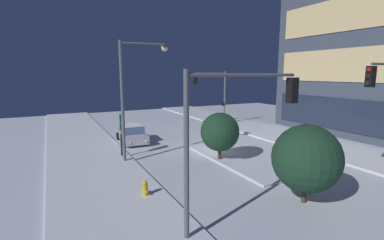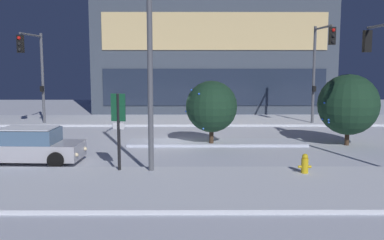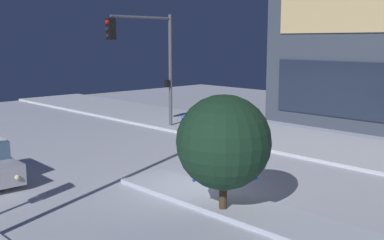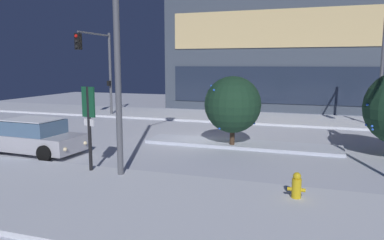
{
  "view_description": "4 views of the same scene",
  "coord_description": "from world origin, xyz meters",
  "px_view_note": "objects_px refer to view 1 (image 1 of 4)",
  "views": [
    {
      "loc": [
        16.84,
        -10.56,
        5.78
      ],
      "look_at": [
        -1.45,
        -1.19,
        2.32
      ],
      "focal_mm": 26.13,
      "sensor_mm": 36.0,
      "label": 1
    },
    {
      "loc": [
        0.67,
        -23.28,
        4.26
      ],
      "look_at": [
        0.79,
        -1.0,
        1.33
      ],
      "focal_mm": 42.85,
      "sensor_mm": 36.0,
      "label": 2
    },
    {
      "loc": [
        10.15,
        -9.97,
        4.64
      ],
      "look_at": [
        0.54,
        -0.79,
        2.43
      ],
      "focal_mm": 44.76,
      "sensor_mm": 36.0,
      "label": 3
    },
    {
      "loc": [
        5.27,
        -17.04,
        3.77
      ],
      "look_at": [
        0.01,
        -1.31,
        1.26
      ],
      "focal_mm": 34.7,
      "sensor_mm": 36.0,
      "label": 4
    }
  ],
  "objects_px": {
    "traffic_light_corner_far_left": "(213,89)",
    "decorated_tree_median": "(220,132)",
    "decorated_tree_left_of_median": "(306,159)",
    "car_near": "(132,134)",
    "fire_hydrant": "(145,189)",
    "traffic_light_corner_near_right": "(237,119)",
    "street_lamp_arched": "(135,84)",
    "parking_info_sign": "(121,130)"
  },
  "relations": [
    {
      "from": "traffic_light_corner_far_left",
      "to": "decorated_tree_median",
      "type": "relative_size",
      "value": 1.83
    },
    {
      "from": "fire_hydrant",
      "to": "traffic_light_corner_far_left",
      "type": "bearing_deg",
      "value": 138.89
    },
    {
      "from": "parking_info_sign",
      "to": "decorated_tree_left_of_median",
      "type": "relative_size",
      "value": 0.85
    },
    {
      "from": "car_near",
      "to": "traffic_light_corner_near_right",
      "type": "bearing_deg",
      "value": 2.49
    },
    {
      "from": "traffic_light_corner_near_right",
      "to": "parking_info_sign",
      "type": "xyz_separation_m",
      "value": [
        -10.81,
        -1.74,
        -2.23
      ]
    },
    {
      "from": "fire_hydrant",
      "to": "decorated_tree_median",
      "type": "relative_size",
      "value": 0.27
    },
    {
      "from": "traffic_light_corner_near_right",
      "to": "decorated_tree_median",
      "type": "distance_m",
      "value": 8.35
    },
    {
      "from": "traffic_light_corner_far_left",
      "to": "parking_info_sign",
      "type": "distance_m",
      "value": 13.61
    },
    {
      "from": "car_near",
      "to": "traffic_light_corner_far_left",
      "type": "distance_m",
      "value": 10.69
    },
    {
      "from": "parking_info_sign",
      "to": "street_lamp_arched",
      "type": "bearing_deg",
      "value": -47.92
    },
    {
      "from": "street_lamp_arched",
      "to": "car_near",
      "type": "bearing_deg",
      "value": 84.54
    },
    {
      "from": "decorated_tree_median",
      "to": "street_lamp_arched",
      "type": "bearing_deg",
      "value": -116.74
    },
    {
      "from": "decorated_tree_median",
      "to": "traffic_light_corner_far_left",
      "type": "bearing_deg",
      "value": 150.94
    },
    {
      "from": "fire_hydrant",
      "to": "decorated_tree_left_of_median",
      "type": "xyz_separation_m",
      "value": [
        3.69,
        6.25,
        1.64
      ]
    },
    {
      "from": "parking_info_sign",
      "to": "decorated_tree_left_of_median",
      "type": "distance_m",
      "value": 12.02
    },
    {
      "from": "fire_hydrant",
      "to": "parking_info_sign",
      "type": "height_order",
      "value": "parking_info_sign"
    },
    {
      "from": "parking_info_sign",
      "to": "decorated_tree_median",
      "type": "bearing_deg",
      "value": -21.7
    },
    {
      "from": "traffic_light_corner_near_right",
      "to": "decorated_tree_left_of_median",
      "type": "xyz_separation_m",
      "value": [
        -0.25,
        3.99,
        -2.12
      ]
    },
    {
      "from": "traffic_light_corner_far_left",
      "to": "decorated_tree_median",
      "type": "distance_m",
      "value": 12.38
    },
    {
      "from": "traffic_light_corner_far_left",
      "to": "decorated_tree_left_of_median",
      "type": "xyz_separation_m",
      "value": [
        17.49,
        -5.79,
        -2.02
      ]
    },
    {
      "from": "fire_hydrant",
      "to": "parking_info_sign",
      "type": "xyz_separation_m",
      "value": [
        -6.87,
        0.52,
        1.52
      ]
    },
    {
      "from": "car_near",
      "to": "traffic_light_corner_far_left",
      "type": "bearing_deg",
      "value": 109.53
    },
    {
      "from": "traffic_light_corner_near_right",
      "to": "traffic_light_corner_far_left",
      "type": "bearing_deg",
      "value": 61.13
    },
    {
      "from": "car_near",
      "to": "fire_hydrant",
      "type": "relative_size",
      "value": 5.16
    },
    {
      "from": "traffic_light_corner_far_left",
      "to": "traffic_light_corner_near_right",
      "type": "distance_m",
      "value": 20.26
    },
    {
      "from": "street_lamp_arched",
      "to": "fire_hydrant",
      "type": "relative_size",
      "value": 9.0
    },
    {
      "from": "traffic_light_corner_far_left",
      "to": "traffic_light_corner_near_right",
      "type": "height_order",
      "value": "traffic_light_corner_far_left"
    },
    {
      "from": "fire_hydrant",
      "to": "parking_info_sign",
      "type": "relative_size",
      "value": 0.29
    },
    {
      "from": "decorated_tree_median",
      "to": "traffic_light_corner_near_right",
      "type": "bearing_deg",
      "value": -28.59
    },
    {
      "from": "parking_info_sign",
      "to": "traffic_light_corner_near_right",
      "type": "bearing_deg",
      "value": -68.83
    },
    {
      "from": "car_near",
      "to": "decorated_tree_left_of_median",
      "type": "xyz_separation_m",
      "value": [
        14.56,
        3.92,
        1.34
      ]
    },
    {
      "from": "street_lamp_arched",
      "to": "fire_hydrant",
      "type": "xyz_separation_m",
      "value": [
        5.58,
        -1.27,
        -4.65
      ]
    },
    {
      "from": "traffic_light_corner_far_left",
      "to": "fire_hydrant",
      "type": "relative_size",
      "value": 6.92
    },
    {
      "from": "street_lamp_arched",
      "to": "decorated_tree_left_of_median",
      "type": "height_order",
      "value": "street_lamp_arched"
    },
    {
      "from": "traffic_light_corner_far_left",
      "to": "street_lamp_arched",
      "type": "height_order",
      "value": "street_lamp_arched"
    },
    {
      "from": "car_near",
      "to": "parking_info_sign",
      "type": "relative_size",
      "value": 1.47
    },
    {
      "from": "car_near",
      "to": "decorated_tree_median",
      "type": "relative_size",
      "value": 1.37
    },
    {
      "from": "traffic_light_corner_far_left",
      "to": "parking_info_sign",
      "type": "relative_size",
      "value": 1.97
    },
    {
      "from": "traffic_light_corner_near_right",
      "to": "parking_info_sign",
      "type": "distance_m",
      "value": 11.18
    },
    {
      "from": "traffic_light_corner_near_right",
      "to": "parking_info_sign",
      "type": "height_order",
      "value": "traffic_light_corner_near_right"
    },
    {
      "from": "traffic_light_corner_near_right",
      "to": "parking_info_sign",
      "type": "relative_size",
      "value": 1.95
    },
    {
      "from": "street_lamp_arched",
      "to": "parking_info_sign",
      "type": "relative_size",
      "value": 2.57
    }
  ]
}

